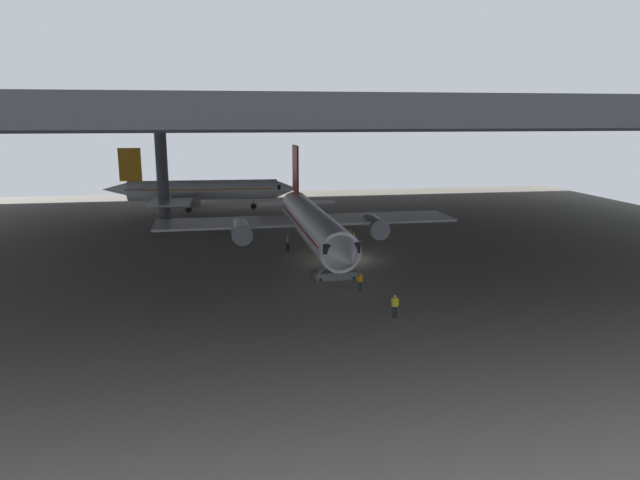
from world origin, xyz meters
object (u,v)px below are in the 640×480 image
Objects in this scene: airplane_main at (312,223)px; crew_worker_near_nose at (395,305)px; boarding_stairs at (336,271)px; airplane_distant at (200,190)px; baggage_tug at (349,235)px; crew_worker_by_stairs at (360,281)px.

airplane_main is 19.59× the size of crew_worker_near_nose.
airplane_distant reaches higher than boarding_stairs.
airplane_main is at bearing 97.77° from crew_worker_near_nose.
crew_worker_near_nose is at bearing -95.72° from baggage_tug.
crew_worker_near_nose is 27.05m from baggage_tug.
crew_worker_by_stairs is 20.49m from baggage_tug.
crew_worker_near_nose is (2.08, -10.71, 0.27)m from boarding_stairs.
airplane_main is 33.86m from airplane_distant.
boarding_stairs is at bearing -72.27° from airplane_distant.
baggage_tug is at bearing 84.28° from crew_worker_near_nose.
crew_worker_near_nose is 6.80m from crew_worker_by_stairs.
boarding_stairs is 0.15× the size of airplane_distant.
baggage_tug is (3.59, 20.17, -0.35)m from crew_worker_by_stairs.
airplane_distant reaches higher than crew_worker_by_stairs.
airplane_main reaches higher than boarding_stairs.
airplane_distant is 30.59m from baggage_tug.
boarding_stairs is at bearing -85.94° from airplane_main.
crew_worker_near_nose is 0.06× the size of airplane_distant.
airplane_main is 1.15× the size of airplane_distant.
airplane_distant is (-15.15, 51.61, 2.10)m from crew_worker_near_nose.
airplane_main is at bearing -68.50° from airplane_distant.
airplane_distant is (-14.25, 44.88, 2.21)m from crew_worker_by_stairs.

